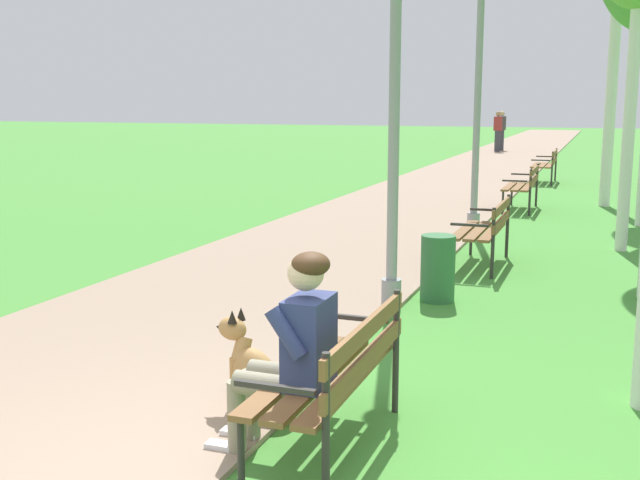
{
  "coord_description": "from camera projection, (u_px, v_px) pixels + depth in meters",
  "views": [
    {
      "loc": [
        1.78,
        -3.17,
        2.08
      ],
      "look_at": [
        -0.5,
        3.0,
        0.9
      ],
      "focal_mm": 43.72,
      "sensor_mm": 36.0,
      "label": 1
    }
  ],
  "objects": [
    {
      "name": "lamp_post_mid",
      "position": [
        477.0,
        104.0,
        12.2
      ],
      "size": [
        0.24,
        0.24,
        3.91
      ],
      "color": "gray",
      "rests_on": "ground"
    },
    {
      "name": "litter_bin",
      "position": [
        438.0,
        268.0,
        8.15
      ],
      "size": [
        0.36,
        0.36,
        0.7
      ],
      "primitive_type": "cylinder",
      "color": "#2D6638",
      "rests_on": "ground"
    },
    {
      "name": "park_bench_mid",
      "position": [
        486.0,
        227.0,
        9.82
      ],
      "size": [
        0.55,
        1.5,
        0.85
      ],
      "color": "brown",
      "rests_on": "ground"
    },
    {
      "name": "paved_path",
      "position": [
        496.0,
        161.0,
        26.68
      ],
      "size": [
        3.47,
        60.0,
        0.04
      ],
      "primitive_type": "cube",
      "color": "gray",
      "rests_on": "ground"
    },
    {
      "name": "dog_shepherd",
      "position": [
        260.0,
        378.0,
        5.19
      ],
      "size": [
        0.82,
        0.39,
        0.71
      ],
      "color": "#B27F47",
      "rests_on": "ground"
    },
    {
      "name": "pedestrian_distant",
      "position": [
        502.0,
        131.0,
        32.06
      ],
      "size": [
        0.32,
        0.22,
        1.65
      ],
      "color": "#383842",
      "rests_on": "ground"
    },
    {
      "name": "person_seated_on_near_bench",
      "position": [
        292.0,
        348.0,
        4.48
      ],
      "size": [
        0.74,
        0.49,
        1.25
      ],
      "color": "gray",
      "rests_on": "ground"
    },
    {
      "name": "pedestrian_further_distant",
      "position": [
        498.0,
        132.0,
        31.3
      ],
      "size": [
        0.32,
        0.22,
        1.65
      ],
      "color": "#383842",
      "rests_on": "ground"
    },
    {
      "name": "park_bench_far",
      "position": [
        524.0,
        184.0,
        14.85
      ],
      "size": [
        0.55,
        1.5,
        0.85
      ],
      "color": "brown",
      "rests_on": "ground"
    },
    {
      "name": "park_bench_furthest",
      "position": [
        547.0,
        163.0,
        19.75
      ],
      "size": [
        0.55,
        1.5,
        0.85
      ],
      "color": "brown",
      "rests_on": "ground"
    },
    {
      "name": "lamp_post_near",
      "position": [
        394.0,
        97.0,
        7.55
      ],
      "size": [
        0.24,
        0.24,
        4.09
      ],
      "color": "gray",
      "rests_on": "ground"
    },
    {
      "name": "park_bench_near",
      "position": [
        337.0,
        369.0,
        4.62
      ],
      "size": [
        0.55,
        1.5,
        0.85
      ],
      "color": "brown",
      "rests_on": "ground"
    }
  ]
}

